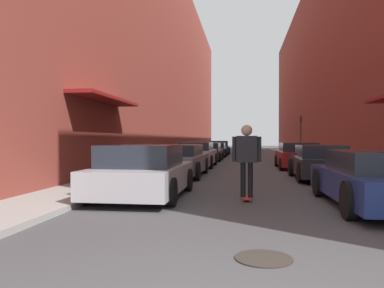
# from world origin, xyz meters

# --- Properties ---
(ground) EXTENTS (128.27, 128.27, 0.00)m
(ground) POSITION_xyz_m (0.00, 23.32, 0.00)
(ground) COLOR #424244
(curb_strip_left) EXTENTS (1.80, 58.30, 0.12)m
(curb_strip_left) POSITION_xyz_m (-4.50, 29.15, 0.06)
(curb_strip_left) COLOR gray
(curb_strip_left) RESTS_ON ground
(curb_strip_right) EXTENTS (1.80, 58.30, 0.12)m
(curb_strip_right) POSITION_xyz_m (4.50, 29.15, 0.06)
(curb_strip_right) COLOR gray
(curb_strip_right) RESTS_ON ground
(building_row_left) EXTENTS (4.90, 58.30, 15.90)m
(building_row_left) POSITION_xyz_m (-7.40, 29.15, 7.95)
(building_row_left) COLOR brown
(building_row_left) RESTS_ON ground
(building_row_right) EXTENTS (4.90, 58.30, 15.26)m
(building_row_right) POSITION_xyz_m (7.40, 29.15, 7.63)
(building_row_right) COLOR brown
(building_row_right) RESTS_ON ground
(parked_car_left_0) EXTENTS (2.09, 4.02, 1.32)m
(parked_car_left_0) POSITION_xyz_m (-2.60, 6.46, 0.63)
(parked_car_left_0) COLOR #B7B7BC
(parked_car_left_0) RESTS_ON ground
(parked_car_left_1) EXTENTS (2.00, 4.60, 1.25)m
(parked_car_left_1) POSITION_xyz_m (-2.65, 11.87, 0.62)
(parked_car_left_1) COLOR gray
(parked_car_left_1) RESTS_ON ground
(parked_car_left_2) EXTENTS (1.93, 4.66, 1.31)m
(parked_car_left_2) POSITION_xyz_m (-2.60, 17.23, 0.64)
(parked_car_left_2) COLOR #B7B7BC
(parked_car_left_2) RESTS_ON ground
(parked_car_left_3) EXTENTS (1.87, 4.42, 1.22)m
(parked_car_left_3) POSITION_xyz_m (-2.51, 23.07, 0.59)
(parked_car_left_3) COLOR #232326
(parked_car_left_3) RESTS_ON ground
(parked_car_left_4) EXTENTS (1.91, 4.42, 1.16)m
(parked_car_left_4) POSITION_xyz_m (-2.47, 28.89, 0.58)
(parked_car_left_4) COLOR #232326
(parked_car_left_4) RESTS_ON ground
(parked_car_left_5) EXTENTS (1.95, 3.96, 1.32)m
(parked_car_left_5) POSITION_xyz_m (-2.45, 34.34, 0.63)
(parked_car_left_5) COLOR navy
(parked_car_left_5) RESTS_ON ground
(parked_car_right_0) EXTENTS (1.86, 4.59, 1.21)m
(parked_car_right_0) POSITION_xyz_m (2.63, 5.78, 0.60)
(parked_car_right_0) COLOR navy
(parked_car_right_0) RESTS_ON ground
(parked_car_right_1) EXTENTS (1.87, 4.07, 1.26)m
(parked_car_right_1) POSITION_xyz_m (2.62, 11.38, 0.62)
(parked_car_right_1) COLOR #232326
(parked_car_right_1) RESTS_ON ground
(parked_car_right_2) EXTENTS (2.02, 4.08, 1.30)m
(parked_car_right_2) POSITION_xyz_m (2.57, 16.58, 0.63)
(parked_car_right_2) COLOR maroon
(parked_car_right_2) RESTS_ON ground
(skateboarder) EXTENTS (0.69, 0.78, 1.81)m
(skateboarder) POSITION_xyz_m (-0.02, 6.41, 1.12)
(skateboarder) COLOR #B2231E
(skateboarder) RESTS_ON ground
(manhole_cover) EXTENTS (0.70, 0.70, 0.02)m
(manhole_cover) POSITION_xyz_m (0.15, 1.95, 0.01)
(manhole_cover) COLOR #332D28
(manhole_cover) RESTS_ON ground
(traffic_light) EXTENTS (0.16, 0.22, 3.21)m
(traffic_light) POSITION_xyz_m (4.32, 27.56, 2.12)
(traffic_light) COLOR #2D2D2D
(traffic_light) RESTS_ON curb_strip_right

